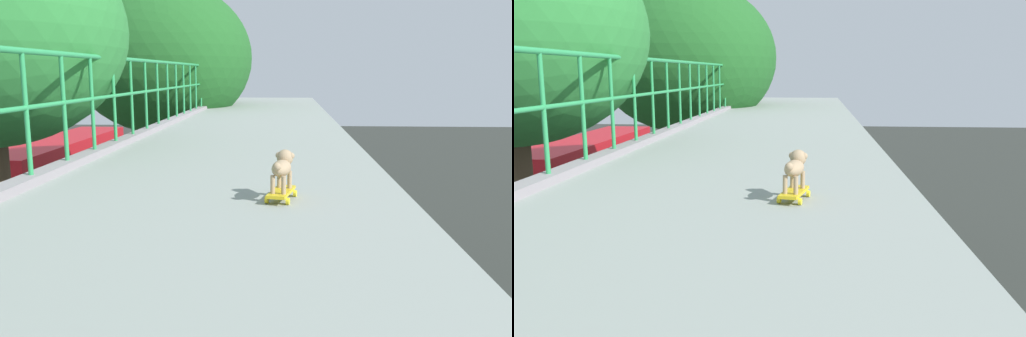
{
  "view_description": "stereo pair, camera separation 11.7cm",
  "coord_description": "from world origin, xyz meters",
  "views": [
    {
      "loc": [
        2.03,
        -2.9,
        6.32
      ],
      "look_at": [
        1.78,
        1.44,
        5.52
      ],
      "focal_mm": 36.78,
      "sensor_mm": 36.0,
      "label": 1
    },
    {
      "loc": [
        2.15,
        -2.89,
        6.32
      ],
      "look_at": [
        1.78,
        1.44,
        5.52
      ],
      "focal_mm": 36.78,
      "sensor_mm": 36.0,
      "label": 2
    }
  ],
  "objects": [
    {
      "name": "overpass_deck",
      "position": [
        1.37,
        0.0,
        5.13
      ],
      "size": [
        3.34,
        36.13,
        0.4
      ],
      "color": "gray",
      "rests_on": "bridge_pier"
    },
    {
      "name": "city_bus",
      "position": [
        -8.15,
        19.83,
        1.9
      ],
      "size": [
        2.55,
        11.29,
        3.36
      ],
      "color": "red",
      "rests_on": "ground"
    },
    {
      "name": "roadside_tree_far",
      "position": [
        -1.71,
        12.91,
        6.7
      ],
      "size": [
        5.39,
        5.39,
        8.99
      ],
      "color": "brown",
      "rests_on": "ground"
    },
    {
      "name": "toy_skateboard",
      "position": [
        2.0,
        1.11,
        5.39
      ],
      "size": [
        0.26,
        0.44,
        0.08
      ],
      "color": "gold",
      "rests_on": "overpass_deck"
    },
    {
      "name": "small_dog",
      "position": [
        2.01,
        1.13,
        5.6
      ],
      "size": [
        0.2,
        0.39,
        0.31
      ],
      "color": "tan",
      "rests_on": "toy_skateboard"
    }
  ]
}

